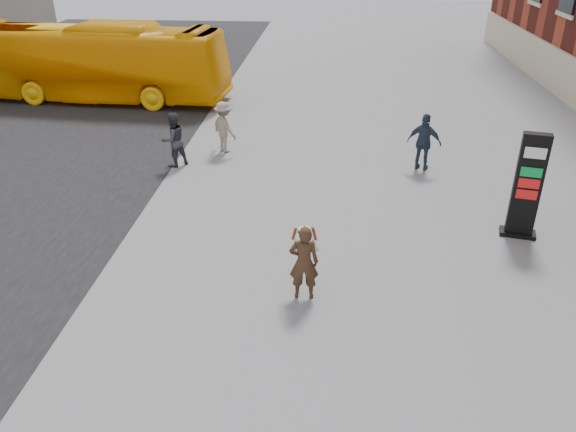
# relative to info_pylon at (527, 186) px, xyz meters

# --- Properties ---
(ground) EXTENTS (100.00, 100.00, 0.00)m
(ground) POSITION_rel_info_pylon_xyz_m (-4.20, -2.25, -1.25)
(ground) COLOR #9E9EA3
(info_pylon) EXTENTS (0.87, 0.57, 2.51)m
(info_pylon) POSITION_rel_info_pylon_xyz_m (0.00, 0.00, 0.00)
(info_pylon) COLOR black
(info_pylon) RESTS_ON ground
(woman) EXTENTS (0.60, 0.55, 1.57)m
(woman) POSITION_rel_info_pylon_xyz_m (-4.91, -2.84, -0.45)
(woman) COLOR #3B2516
(woman) RESTS_ON ground
(bus) EXTENTS (11.23, 3.50, 3.08)m
(bus) POSITION_rel_info_pylon_xyz_m (-14.24, 10.63, 0.29)
(bus) COLOR #F9AF08
(bus) RESTS_ON road
(pedestrian_a) EXTENTS (1.01, 1.00, 1.65)m
(pedestrian_a) POSITION_rel_info_pylon_xyz_m (-9.13, 3.66, -0.43)
(pedestrian_a) COLOR #35343E
(pedestrian_a) RESTS_ON ground
(pedestrian_b) EXTENTS (1.17, 1.17, 1.63)m
(pedestrian_b) POSITION_rel_info_pylon_xyz_m (-7.82, 4.96, -0.44)
(pedestrian_b) COLOR gray
(pedestrian_b) RESTS_ON ground
(pedestrian_c) EXTENTS (1.08, 0.75, 1.70)m
(pedestrian_c) POSITION_rel_info_pylon_xyz_m (-1.71, 3.91, -0.40)
(pedestrian_c) COLOR #2A374C
(pedestrian_c) RESTS_ON ground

